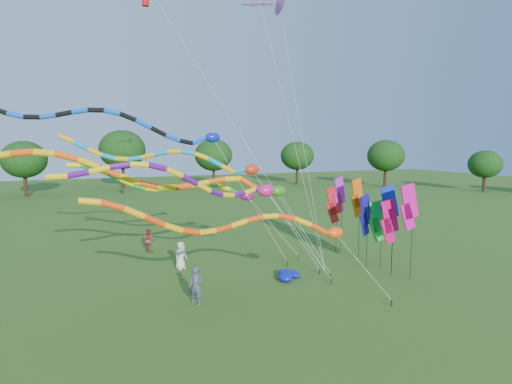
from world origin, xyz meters
name	(u,v)px	position (x,y,z in m)	size (l,w,h in m)	color
ground	(325,309)	(0.00, 0.00, 0.00)	(160.00, 160.00, 0.00)	#2E5A18
tree_ring	(245,174)	(-0.48, 8.43, 5.43)	(115.43, 118.04, 9.48)	#382314
tube_kite_red	(252,225)	(-3.79, -0.76, 4.20)	(12.58, 1.22, 6.11)	black
tube_kite_orange	(179,179)	(-5.67, 3.31, 5.70)	(14.79, 1.17, 7.63)	black
tube_kite_purple	(210,184)	(-4.60, 2.05, 5.53)	(13.20, 2.61, 7.15)	black
tube_kite_blue	(137,127)	(-6.90, 7.18, 8.13)	(14.82, 1.87, 9.62)	black
tube_kite_cyan	(185,160)	(-4.75, 6.01, 6.42)	(12.85, 3.39, 8.20)	black
tube_kite_green	(186,187)	(-3.94, 9.28, 4.73)	(12.94, 3.34, 6.73)	black
delta_kite_high_c	(279,2)	(1.19, 7.37, 15.30)	(3.57, 4.11, 16.10)	black
banner_pole_red	(333,205)	(5.73, 8.23, 3.22)	(1.16, 0.17, 4.48)	black
banner_pole_green	(378,221)	(6.14, 4.22, 2.79)	(1.14, 0.39, 4.05)	black
banner_pole_orange	(357,198)	(6.30, 6.43, 3.87)	(1.15, 0.33, 5.14)	black
banner_pole_blue_b	(389,207)	(6.15, 3.28, 3.74)	(1.14, 0.41, 5.00)	black
banner_pole_blue_a	(365,215)	(5.45, 4.47, 3.15)	(1.11, 0.50, 4.41)	black
banner_pole_magenta_b	(409,207)	(6.06, 1.66, 3.97)	(1.16, 0.19, 5.24)	black
banner_pole_violet	(339,195)	(6.21, 8.27, 3.85)	(1.14, 0.41, 5.12)	black
banner_pole_magenta_a	(389,222)	(5.70, 2.71, 3.05)	(1.16, 0.25, 4.31)	black
blue_nylon_heap	(287,276)	(0.33, 4.35, 0.19)	(1.49, 1.38, 0.45)	#0C14A8
person_a	(181,255)	(-4.49, 8.47, 0.80)	(0.79, 0.51, 1.61)	silver
person_b	(196,286)	(-5.13, 2.73, 0.88)	(0.64, 0.42, 1.77)	#40425A
person_c	(149,240)	(-5.56, 13.26, 0.82)	(0.79, 0.62, 1.63)	#913436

